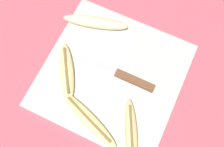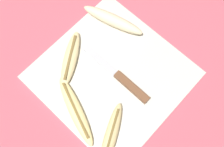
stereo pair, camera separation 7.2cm
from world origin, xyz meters
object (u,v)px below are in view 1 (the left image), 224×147
(banana_mellow_near, at_px, (67,71))
(banana_golden_short, at_px, (89,120))
(banana_spotted_left, at_px, (131,134))
(knife, at_px, (128,78))
(banana_pale_long, at_px, (95,22))

(banana_mellow_near, xyz_separation_m, banana_golden_short, (-0.09, -0.11, -0.00))
(banana_spotted_left, bearing_deg, banana_mellow_near, 70.80)
(banana_golden_short, bearing_deg, banana_spotted_left, -83.44)
(knife, relative_size, banana_mellow_near, 1.50)
(banana_mellow_near, relative_size, banana_golden_short, 0.80)
(banana_pale_long, distance_m, banana_spotted_left, 0.33)
(knife, relative_size, banana_pale_long, 1.24)
(banana_mellow_near, bearing_deg, knife, -71.11)
(knife, relative_size, banana_golden_short, 1.20)
(banana_spotted_left, xyz_separation_m, banana_golden_short, (-0.01, 0.11, -0.00))
(knife, xyz_separation_m, banana_spotted_left, (-0.13, -0.07, 0.00))
(knife, xyz_separation_m, banana_mellow_near, (-0.05, 0.16, 0.00))
(banana_mellow_near, distance_m, banana_golden_short, 0.15)
(banana_pale_long, xyz_separation_m, banana_golden_short, (-0.26, -0.11, -0.01))
(knife, xyz_separation_m, banana_golden_short, (-0.15, 0.05, 0.00))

